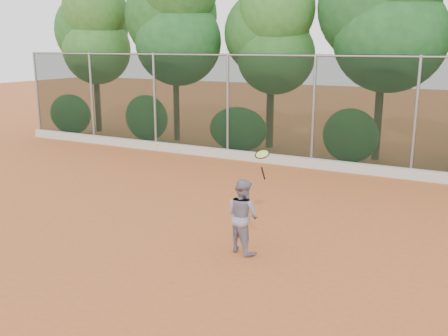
% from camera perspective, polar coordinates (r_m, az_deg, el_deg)
% --- Properties ---
extents(ground, '(80.00, 80.00, 0.00)m').
position_cam_1_polar(ground, '(10.01, -2.68, -8.19)').
color(ground, '#B05829').
rests_on(ground, ground).
extents(concrete_curb, '(24.00, 0.20, 0.30)m').
position_cam_1_polar(concrete_curb, '(15.96, 9.74, 0.58)').
color(concrete_curb, beige).
rests_on(concrete_curb, ground).
extents(tennis_player, '(0.83, 0.74, 1.40)m').
position_cam_1_polar(tennis_player, '(9.22, 2.15, -5.48)').
color(tennis_player, gray).
rests_on(tennis_player, ground).
extents(chainlink_fence, '(24.09, 0.09, 3.50)m').
position_cam_1_polar(chainlink_fence, '(15.83, 10.20, 6.74)').
color(chainlink_fence, black).
rests_on(chainlink_fence, ground).
extents(foliage_backdrop, '(23.70, 3.63, 7.55)m').
position_cam_1_polar(foliage_backdrop, '(17.78, 10.83, 15.68)').
color(foliage_backdrop, '#492E1C').
rests_on(foliage_backdrop, ground).
extents(tennis_racket, '(0.29, 0.27, 0.54)m').
position_cam_1_polar(tennis_racket, '(8.54, 4.40, 1.33)').
color(tennis_racket, black).
rests_on(tennis_racket, ground).
extents(tennis_ball_in_flight, '(0.06, 0.06, 0.06)m').
position_cam_1_polar(tennis_ball_in_flight, '(10.16, -7.68, 2.71)').
color(tennis_ball_in_flight, '#CBD330').
rests_on(tennis_ball_in_flight, ground).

